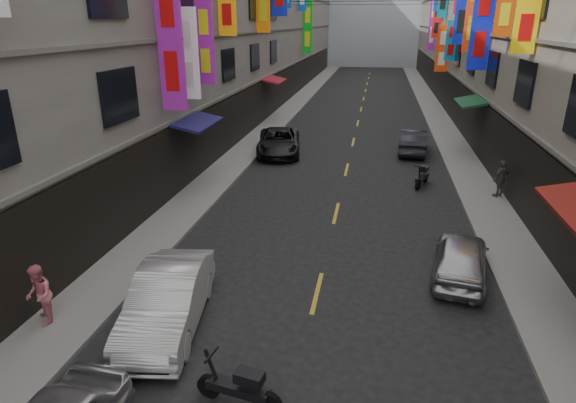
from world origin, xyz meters
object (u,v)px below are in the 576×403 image
at_px(pedestrian_rfar, 501,179).
at_px(scooter_far_right, 423,176).
at_px(car_right_mid, 461,257).
at_px(car_left_mid, 168,300).
at_px(scooter_crossing, 240,387).
at_px(car_right_far, 413,141).
at_px(car_left_far, 279,142).
at_px(pedestrian_lfar, 39,295).

bearing_deg(pedestrian_rfar, scooter_far_right, -63.07).
xyz_separation_m(scooter_far_right, car_right_mid, (0.44, -8.43, 0.19)).
height_order(car_left_mid, pedestrian_rfar, pedestrian_rfar).
xyz_separation_m(scooter_crossing, car_right_far, (4.44, 20.39, 0.24)).
relative_size(scooter_far_right, car_right_far, 0.42).
bearing_deg(scooter_crossing, car_right_far, -1.69).
bearing_deg(car_right_far, scooter_crossing, 82.83).
bearing_deg(pedestrian_rfar, car_right_mid, 29.45).
distance_m(car_left_mid, car_left_far, 16.60).
distance_m(scooter_far_right, pedestrian_lfar, 16.30).
bearing_deg(car_right_mid, scooter_crossing, 60.81).
distance_m(scooter_crossing, scooter_far_right, 15.20).
bearing_deg(scooter_far_right, car_right_far, -69.72).
relative_size(car_left_mid, pedestrian_rfar, 2.78).
distance_m(car_right_mid, car_right_far, 14.31).
bearing_deg(pedestrian_rfar, car_left_far, -68.40).
height_order(car_left_far, pedestrian_rfar, pedestrian_rfar).
bearing_deg(car_left_far, car_left_mid, -97.57).
distance_m(scooter_crossing, car_left_mid, 3.33).
bearing_deg(car_left_far, pedestrian_lfar, -107.63).
bearing_deg(pedestrian_lfar, scooter_far_right, 103.30).
xyz_separation_m(scooter_crossing, car_left_far, (-3.04, 18.84, 0.25)).
bearing_deg(scooter_crossing, scooter_far_right, -6.72).
bearing_deg(car_left_far, pedestrian_rfar, -37.41).
xyz_separation_m(car_right_far, pedestrian_rfar, (3.12, -7.12, 0.23)).
bearing_deg(car_right_far, scooter_far_right, 95.94).
xyz_separation_m(scooter_far_right, car_right_far, (-0.09, 5.87, 0.24)).
distance_m(scooter_crossing, car_left_far, 19.09).
relative_size(car_right_mid, car_right_far, 0.90).
xyz_separation_m(car_left_mid, pedestrian_rfar, (10.00, 11.01, 0.19)).
bearing_deg(scooter_crossing, pedestrian_lfar, 83.87).
bearing_deg(car_left_mid, pedestrian_rfar, 39.14).
bearing_deg(pedestrian_lfar, car_right_far, 113.25).
height_order(scooter_far_right, car_left_mid, car_left_mid).
distance_m(scooter_crossing, car_right_mid, 7.85).
relative_size(car_left_far, pedestrian_lfar, 3.22).
height_order(car_left_mid, car_right_mid, car_left_mid).
bearing_deg(car_right_far, car_left_far, 16.77).
xyz_separation_m(car_left_mid, car_left_far, (-0.60, 16.59, -0.03)).
xyz_separation_m(scooter_crossing, car_right_mid, (4.96, 6.09, 0.19)).
height_order(scooter_far_right, car_right_far, car_right_far).
bearing_deg(car_left_mid, car_right_far, 60.62).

